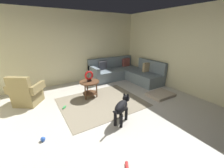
{
  "coord_description": "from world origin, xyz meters",
  "views": [
    {
      "loc": [
        -1.51,
        -2.56,
        1.96
      ],
      "look_at": [
        0.45,
        0.6,
        0.55
      ],
      "focal_mm": 22.24,
      "sensor_mm": 36.0,
      "label": 1
    }
  ],
  "objects_px": {
    "side_table": "(89,85)",
    "dog_bed_mat": "(160,95)",
    "sectional_couch": "(125,73)",
    "torus_sculpture": "(89,76)",
    "armchair": "(26,94)",
    "dog_toy_ball": "(43,139)",
    "dog_toy_rope": "(127,167)",
    "dog_toy_bone": "(64,107)",
    "dog": "(122,107)"
  },
  "relations": [
    {
      "from": "dog_toy_bone",
      "to": "dog_toy_ball",
      "type": "bearing_deg",
      "value": -122.48
    },
    {
      "from": "dog_bed_mat",
      "to": "torus_sculpture",
      "type": "bearing_deg",
      "value": 150.84
    },
    {
      "from": "dog_bed_mat",
      "to": "dog_toy_rope",
      "type": "distance_m",
      "value": 2.89
    },
    {
      "from": "torus_sculpture",
      "to": "dog_toy_bone",
      "type": "height_order",
      "value": "torus_sculpture"
    },
    {
      "from": "torus_sculpture",
      "to": "sectional_couch",
      "type": "bearing_deg",
      "value": 22.51
    },
    {
      "from": "sectional_couch",
      "to": "dog_toy_ball",
      "type": "distance_m",
      "value": 4.11
    },
    {
      "from": "side_table",
      "to": "dog",
      "type": "distance_m",
      "value": 1.56
    },
    {
      "from": "armchair",
      "to": "torus_sculpture",
      "type": "xyz_separation_m",
      "value": [
        1.69,
        -0.54,
        0.39
      ]
    },
    {
      "from": "torus_sculpture",
      "to": "dog_toy_ball",
      "type": "xyz_separation_m",
      "value": [
        -1.52,
        -1.28,
        -0.67
      ]
    },
    {
      "from": "armchair",
      "to": "dog_bed_mat",
      "type": "xyz_separation_m",
      "value": [
        3.67,
        -1.64,
        -0.28
      ]
    },
    {
      "from": "torus_sculpture",
      "to": "dog_bed_mat",
      "type": "height_order",
      "value": "torus_sculpture"
    },
    {
      "from": "armchair",
      "to": "dog",
      "type": "height_order",
      "value": "armchair"
    },
    {
      "from": "sectional_couch",
      "to": "dog_bed_mat",
      "type": "xyz_separation_m",
      "value": [
        -0.01,
        -1.93,
        -0.25
      ]
    },
    {
      "from": "dog_toy_ball",
      "to": "dog_toy_bone",
      "type": "distance_m",
      "value": 1.21
    },
    {
      "from": "armchair",
      "to": "dog_bed_mat",
      "type": "height_order",
      "value": "armchair"
    },
    {
      "from": "dog",
      "to": "dog_toy_rope",
      "type": "relative_size",
      "value": 4.72
    },
    {
      "from": "armchair",
      "to": "dog_toy_ball",
      "type": "relative_size",
      "value": 11.08
    },
    {
      "from": "dog_toy_ball",
      "to": "dog_toy_rope",
      "type": "relative_size",
      "value": 0.57
    },
    {
      "from": "dog_bed_mat",
      "to": "dog_toy_bone",
      "type": "height_order",
      "value": "dog_bed_mat"
    },
    {
      "from": "side_table",
      "to": "dog_toy_rope",
      "type": "bearing_deg",
      "value": -101.12
    },
    {
      "from": "sectional_couch",
      "to": "dog_toy_bone",
      "type": "bearing_deg",
      "value": -159.3
    },
    {
      "from": "sectional_couch",
      "to": "dog_toy_rope",
      "type": "distance_m",
      "value": 4.23
    },
    {
      "from": "side_table",
      "to": "dog_toy_rope",
      "type": "distance_m",
      "value": 2.65
    },
    {
      "from": "dog_toy_rope",
      "to": "dog_toy_bone",
      "type": "bearing_deg",
      "value": 99.04
    },
    {
      "from": "armchair",
      "to": "side_table",
      "type": "relative_size",
      "value": 1.67
    },
    {
      "from": "dog_toy_rope",
      "to": "dog_toy_bone",
      "type": "distance_m",
      "value": 2.34
    },
    {
      "from": "side_table",
      "to": "dog_bed_mat",
      "type": "height_order",
      "value": "side_table"
    },
    {
      "from": "sectional_couch",
      "to": "armchair",
      "type": "bearing_deg",
      "value": -175.47
    },
    {
      "from": "armchair",
      "to": "torus_sculpture",
      "type": "relative_size",
      "value": 3.07
    },
    {
      "from": "dog",
      "to": "dog_toy_rope",
      "type": "xyz_separation_m",
      "value": [
        -0.62,
        -1.01,
        -0.35
      ]
    },
    {
      "from": "side_table",
      "to": "torus_sculpture",
      "type": "distance_m",
      "value": 0.29
    },
    {
      "from": "side_table",
      "to": "dog_bed_mat",
      "type": "distance_m",
      "value": 2.3
    },
    {
      "from": "dog_bed_mat",
      "to": "dog_toy_ball",
      "type": "relative_size",
      "value": 8.86
    },
    {
      "from": "side_table",
      "to": "dog_bed_mat",
      "type": "xyz_separation_m",
      "value": [
        1.98,
        -1.11,
        -0.37
      ]
    },
    {
      "from": "armchair",
      "to": "dog_toy_ball",
      "type": "xyz_separation_m",
      "value": [
        0.17,
        -1.81,
        -0.28
      ]
    },
    {
      "from": "armchair",
      "to": "side_table",
      "type": "distance_m",
      "value": 1.77
    },
    {
      "from": "armchair",
      "to": "dog_toy_rope",
      "type": "distance_m",
      "value": 3.34
    },
    {
      "from": "dog_bed_mat",
      "to": "armchair",
      "type": "bearing_deg",
      "value": 155.9
    },
    {
      "from": "dog_toy_bone",
      "to": "dog",
      "type": "bearing_deg",
      "value": -52.8
    },
    {
      "from": "side_table",
      "to": "dog_toy_ball",
      "type": "distance_m",
      "value": 2.02
    },
    {
      "from": "sectional_couch",
      "to": "torus_sculpture",
      "type": "xyz_separation_m",
      "value": [
        -2.0,
        -0.83,
        0.42
      ]
    },
    {
      "from": "torus_sculpture",
      "to": "dog_toy_rope",
      "type": "xyz_separation_m",
      "value": [
        -0.5,
        -2.57,
        -0.69
      ]
    },
    {
      "from": "side_table",
      "to": "dog_toy_bone",
      "type": "distance_m",
      "value": 0.99
    },
    {
      "from": "sectional_couch",
      "to": "side_table",
      "type": "height_order",
      "value": "sectional_couch"
    },
    {
      "from": "side_table",
      "to": "dog_toy_bone",
      "type": "height_order",
      "value": "side_table"
    },
    {
      "from": "armchair",
      "to": "dog_toy_bone",
      "type": "xyz_separation_m",
      "value": [
        0.82,
        -0.79,
        -0.29
      ]
    },
    {
      "from": "dog_toy_ball",
      "to": "armchair",
      "type": "bearing_deg",
      "value": 95.24
    },
    {
      "from": "dog",
      "to": "dog_toy_ball",
      "type": "relative_size",
      "value": 8.25
    },
    {
      "from": "dog_toy_rope",
      "to": "armchair",
      "type": "bearing_deg",
      "value": 110.87
    },
    {
      "from": "sectional_couch",
      "to": "dog_toy_rope",
      "type": "bearing_deg",
      "value": -126.37
    }
  ]
}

